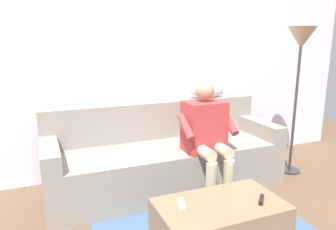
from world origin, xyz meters
TOP-DOWN VIEW (x-y plane):
  - ground_plane at (0.00, 0.60)m, footprint 8.00×8.00m
  - back_wall at (0.00, -0.69)m, footprint 5.58×0.06m
  - couch at (0.00, -0.15)m, footprint 2.39×0.83m
  - coffee_table at (0.00, 0.97)m, footprint 0.93×0.54m
  - person_solo_seated at (-0.28, 0.23)m, footprint 0.53×0.51m
  - cat_on_backrest at (-0.64, -0.42)m, footprint 0.58×0.13m
  - remote_white at (0.28, 0.88)m, footprint 0.08×0.14m
  - remote_black at (-0.29, 1.05)m, footprint 0.12×0.12m
  - floor_lamp at (-1.50, 0.07)m, footprint 0.30×0.30m

SIDE VIEW (x-z plane):
  - ground_plane at x=0.00m, z-range 0.00..0.00m
  - coffee_table at x=0.00m, z-range 0.00..0.35m
  - couch at x=0.00m, z-range -0.12..0.74m
  - remote_white at x=0.28m, z-range 0.35..0.37m
  - remote_black at x=-0.29m, z-range 0.35..0.37m
  - person_solo_seated at x=-0.28m, z-range 0.08..1.23m
  - cat_on_backrest at x=-0.64m, z-range 0.86..1.02m
  - back_wall at x=0.00m, z-range 0.00..2.76m
  - floor_lamp at x=-1.50m, z-range 0.59..2.23m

